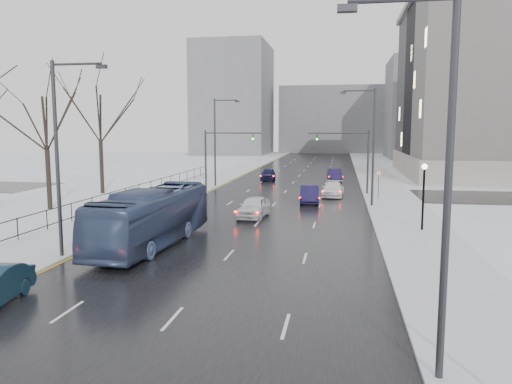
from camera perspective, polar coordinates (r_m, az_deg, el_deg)
The scene contains 25 objects.
road at distance 63.69m, azimuth 4.47°, elevation 1.26°, with size 16.00×150.00×0.04m, color black.
cross_road at distance 51.84m, azimuth 3.26°, elevation -0.11°, with size 130.00×10.00×0.04m, color black.
sidewalk_left at distance 65.47m, azimuth -4.72°, elevation 1.48°, with size 5.00×150.00×0.16m, color silver.
sidewalk_right at distance 63.61m, azimuth 13.93°, elevation 1.12°, with size 5.00×150.00×0.16m, color silver.
park_strip at distance 68.45m, azimuth -12.45°, elevation 1.57°, with size 14.00×150.00×0.12m, color white.
tree_park_d at distance 44.42m, azimuth -22.45°, elevation -1.92°, with size 8.75×8.75×12.50m, color black, non-canonical shape.
tree_park_e at distance 53.24m, azimuth -17.12°, elevation -0.25°, with size 9.45×9.45×13.50m, color black, non-canonical shape.
iron_fence at distance 38.45m, azimuth -19.60°, elevation -1.78°, with size 0.06×70.00×1.30m.
streetlight_r_near at distance 13.35m, azimuth 20.20°, elevation 2.26°, with size 2.95×0.25×10.00m.
streetlight_r_mid at distance 43.17m, azimuth 12.98°, elevation 5.69°, with size 2.95×0.25×10.00m.
streetlight_l_near at distance 26.96m, azimuth -21.41°, elevation 4.52°, with size 2.95×0.25×10.00m.
streetlight_l_far at distance 56.82m, azimuth -4.50°, elevation 6.19°, with size 2.95×0.25×10.00m.
lamppost_r_mid at distance 33.71m, azimuth 18.62°, elevation 0.54°, with size 0.36×0.36×4.28m.
mast_signal_right at distance 51.17m, azimuth 11.49°, elevation 4.26°, with size 6.10×0.33×6.50m.
mast_signal_left at distance 52.79m, azimuth -4.66°, elevation 4.47°, with size 6.10×0.33×6.50m.
no_uturn_sign at distance 47.42m, azimuth 13.85°, elevation 1.77°, with size 0.60×0.06×2.70m.
bldg_far_right at distance 120.25m, azimuth 20.61°, elevation 8.89°, with size 24.00×20.00×22.00m, color slate.
bldg_far_left at distance 131.26m, azimuth -2.57°, elevation 10.48°, with size 18.00×22.00×28.00m, color slate.
bldg_far_center at distance 143.11m, azimuth 9.08°, elevation 8.13°, with size 30.00×18.00×18.00m, color slate.
bus at distance 28.98m, azimuth -11.79°, elevation -2.83°, with size 2.74×11.70×3.26m, color #3B4C73.
sedan_center_near at distance 37.40m, azimuth -0.24°, elevation -1.71°, with size 1.87×4.65×1.58m, color white.
sedan_right_near at distance 44.91m, azimuth 6.13°, elevation -0.26°, with size 1.64×4.70×1.55m, color #1A1541.
sedan_right_far at distance 49.55m, azimuth 8.79°, elevation 0.33°, with size 1.99×4.89×1.42m, color white.
sedan_center_far at distance 64.37m, azimuth 1.40°, elevation 2.05°, with size 1.81×4.50×1.53m, color #16143E.
sedan_right_distant at distance 63.94m, azimuth 8.97°, elevation 1.93°, with size 1.62×4.66×1.53m, color #1F1747.
Camera 1 is at (5.72, -3.09, 6.69)m, focal length 35.00 mm.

